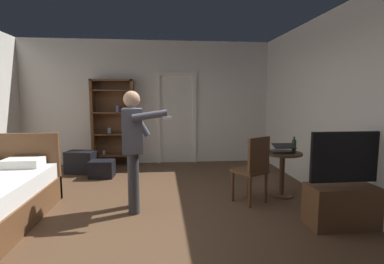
% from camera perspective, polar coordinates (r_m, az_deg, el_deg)
% --- Properties ---
extents(ground_plane, '(7.13, 7.13, 0.00)m').
position_cam_1_polar(ground_plane, '(3.97, -10.31, -16.28)').
color(ground_plane, brown).
extents(wall_back, '(5.92, 0.12, 2.85)m').
position_cam_1_polar(wall_back, '(6.95, -8.52, 5.67)').
color(wall_back, silver).
rests_on(wall_back, ground_plane).
extents(wall_right, '(0.12, 6.72, 2.85)m').
position_cam_1_polar(wall_right, '(4.48, 29.55, 4.31)').
color(wall_right, silver).
rests_on(wall_right, ground_plane).
extents(doorway_frame, '(0.93, 0.08, 2.13)m').
position_cam_1_polar(doorway_frame, '(6.88, -3.04, 4.04)').
color(doorway_frame, white).
rests_on(doorway_frame, ground_plane).
extents(bookshelf, '(0.93, 0.32, 1.95)m').
position_cam_1_polar(bookshelf, '(6.83, -15.11, 2.30)').
color(bookshelf, brown).
rests_on(bookshelf, ground_plane).
extents(tv_flatscreen, '(1.04, 0.40, 1.16)m').
position_cam_1_polar(tv_flatscreen, '(4.06, 28.38, -11.34)').
color(tv_flatscreen, brown).
rests_on(tv_flatscreen, ground_plane).
extents(side_table, '(0.59, 0.59, 0.70)m').
position_cam_1_polar(side_table, '(4.80, 17.20, -6.56)').
color(side_table, '#4C331E').
rests_on(side_table, ground_plane).
extents(laptop, '(0.34, 0.35, 0.15)m').
position_cam_1_polar(laptop, '(4.69, 17.16, -3.30)').
color(laptop, black).
rests_on(laptop, side_table).
extents(bottle_on_table, '(0.06, 0.06, 0.26)m').
position_cam_1_polar(bottle_on_table, '(4.72, 19.29, -2.63)').
color(bottle_on_table, '#23471A').
rests_on(bottle_on_table, side_table).
extents(wooden_chair, '(0.58, 0.58, 0.99)m').
position_cam_1_polar(wooden_chair, '(4.35, 11.91, -6.71)').
color(wooden_chair, brown).
rests_on(wooden_chair, ground_plane).
extents(person_blue_shirt, '(0.67, 0.62, 1.64)m').
position_cam_1_polar(person_blue_shirt, '(4.02, -11.38, -1.90)').
color(person_blue_shirt, '#333338').
rests_on(person_blue_shirt, ground_plane).
extents(suitcase_dark, '(0.66, 0.48, 0.46)m').
position_cam_1_polar(suitcase_dark, '(6.43, -20.82, -5.53)').
color(suitcase_dark, black).
rests_on(suitcase_dark, ground_plane).
extents(suitcase_small, '(0.47, 0.38, 0.33)m').
position_cam_1_polar(suitcase_small, '(5.98, -17.17, -6.89)').
color(suitcase_small, black).
rests_on(suitcase_small, ground_plane).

